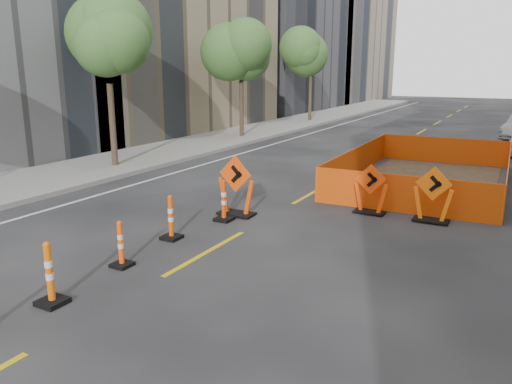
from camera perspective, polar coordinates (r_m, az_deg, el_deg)
The scene contains 15 objects.
ground_plane at distance 8.21m, azimuth -21.94°, elevation -15.18°, with size 140.00×140.00×0.00m, color black.
sidewalk_left at distance 22.39m, azimuth -13.33°, elevation 3.84°, with size 4.00×90.00×0.15m, color gray.
bld_left_d at distance 49.29m, azimuth 0.96°, elevation 17.60°, with size 12.00×16.00×14.00m, color #4C4C51.
bld_left_e at distance 64.47m, azimuth 8.13°, elevation 19.28°, with size 12.00×20.00×20.00m, color gray.
tree_l_b at distance 20.21m, azimuth -16.62°, elevation 15.28°, with size 2.80×2.80×5.95m.
tree_l_c at distance 28.22m, azimuth -1.70°, elevation 15.29°, with size 2.80×2.80×5.95m.
tree_l_d at distance 37.21m, azimuth 6.32°, elevation 14.89°, with size 2.80×2.80×5.95m.
channelizer_3 at distance 9.05m, azimuth -22.53°, elevation -8.58°, with size 0.44×0.44×1.11m, color #D95A09, non-canonical shape.
channelizer_4 at distance 10.29m, azimuth -15.21°, elevation -5.74°, with size 0.38×0.38×0.96m, color #FD490A, non-canonical shape.
channelizer_5 at distance 11.66m, azimuth -9.71°, elevation -2.87°, with size 0.41×0.41×1.05m, color #DE4809, non-canonical shape.
channelizer_6 at distance 12.90m, azimuth -3.71°, elevation -0.97°, with size 0.43×0.43×1.09m, color red, non-canonical shape.
chevron_sign_left at distance 13.30m, azimuth -2.28°, elevation 0.72°, with size 1.09×0.66×1.64m, color #E84409, non-canonical shape.
chevron_sign_center at distance 13.84m, azimuth 12.96°, elevation 0.34°, with size 0.92×0.55×1.38m, color #FF410A, non-canonical shape.
chevron_sign_right at distance 13.49m, azimuth 19.57°, elevation -0.27°, with size 0.98×0.59×1.47m, color #FF650A, non-canonical shape.
safety_fence at distance 18.25m, azimuth 18.99°, elevation 2.67°, with size 4.98×8.48×1.06m, color orange, non-canonical shape.
Camera 1 is at (5.76, -4.40, 3.86)m, focal length 35.00 mm.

